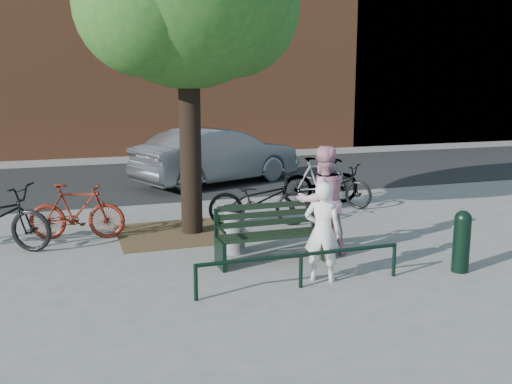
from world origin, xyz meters
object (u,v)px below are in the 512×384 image
object	(u,v)px
person_left	(323,232)
park_bench	(270,232)
bicycle_c	(259,200)
parked_car	(218,156)
bollard	(462,239)
litter_bin	(234,229)
person_right	(322,201)

from	to	relation	value
person_left	park_bench	bearing A→B (deg)	-36.23
bicycle_c	parked_car	distance (m)	4.87
bollard	person_left	bearing A→B (deg)	171.74
bollard	litter_bin	size ratio (longest dim) A/B	1.18
person_right	bicycle_c	xyz separation A→B (m)	(-0.36, 2.13, -0.38)
person_left	bollard	distance (m)	2.20
person_left	parked_car	world-z (taller)	parked_car
person_right	parked_car	xyz separation A→B (m)	(0.08, 6.98, -0.12)
park_bench	litter_bin	xyz separation A→B (m)	(-0.41, 0.60, -0.07)
park_bench	bollard	distance (m)	2.94
person_right	litter_bin	world-z (taller)	person_right
bicycle_c	park_bench	bearing A→B (deg)	-179.99
parked_car	bollard	bearing A→B (deg)	168.48
park_bench	parked_car	xyz separation A→B (m)	(1.03, 7.05, 0.31)
parked_car	park_bench	bearing A→B (deg)	149.86
bicycle_c	person_right	bearing A→B (deg)	-155.43
park_bench	bollard	xyz separation A→B (m)	(2.57, -1.42, 0.03)
park_bench	bollard	world-z (taller)	park_bench
litter_bin	person_left	bearing A→B (deg)	-64.61
person_left	bollard	size ratio (longest dim) A/B	1.54
bicycle_c	litter_bin	bearing A→B (deg)	163.17
park_bench	bollard	size ratio (longest dim) A/B	1.83
bicycle_c	parked_car	size ratio (longest dim) A/B	0.42
person_left	person_right	xyz separation A→B (m)	(0.55, 1.18, 0.18)
person_right	litter_bin	bearing A→B (deg)	-17.09
park_bench	person_right	xyz separation A→B (m)	(0.95, 0.07, 0.43)
litter_bin	parked_car	xyz separation A→B (m)	(1.43, 6.45, 0.38)
bollard	parked_car	bearing A→B (deg)	100.33
person_left	bicycle_c	distance (m)	3.32
parked_car	person_left	bearing A→B (deg)	153.79
park_bench	bollard	bearing A→B (deg)	-28.96
person_right	litter_bin	distance (m)	1.54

